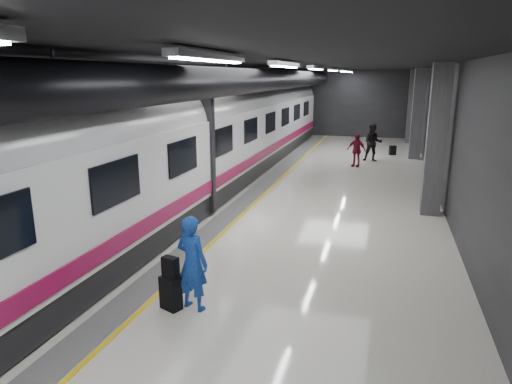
% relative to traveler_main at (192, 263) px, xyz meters
% --- Properties ---
extents(ground, '(40.00, 40.00, 0.00)m').
position_rel_traveler_main_xyz_m(ground, '(0.06, 5.46, -0.88)').
color(ground, silver).
rests_on(ground, ground).
extents(platform_hall, '(10.02, 40.02, 4.51)m').
position_rel_traveler_main_xyz_m(platform_hall, '(-0.23, 6.41, 2.65)').
color(platform_hall, black).
rests_on(platform_hall, ground).
extents(train, '(3.05, 38.00, 4.05)m').
position_rel_traveler_main_xyz_m(train, '(-3.19, 5.46, 1.19)').
color(train, black).
rests_on(train, ground).
extents(traveler_main, '(0.73, 0.57, 1.77)m').
position_rel_traveler_main_xyz_m(traveler_main, '(0.00, 0.00, 0.00)').
color(traveler_main, blue).
rests_on(traveler_main, ground).
extents(suitcase_main, '(0.44, 0.37, 0.62)m').
position_rel_traveler_main_xyz_m(suitcase_main, '(-0.38, -0.13, -0.57)').
color(suitcase_main, black).
rests_on(suitcase_main, ground).
extents(shoulder_bag, '(0.33, 0.23, 0.40)m').
position_rel_traveler_main_xyz_m(shoulder_bag, '(-0.36, -0.15, -0.07)').
color(shoulder_bag, black).
rests_on(shoulder_bag, suitcase_main).
extents(traveler_far_a, '(0.95, 0.76, 1.86)m').
position_rel_traveler_main_xyz_m(traveler_far_a, '(2.56, 16.09, 0.05)').
color(traveler_far_a, black).
rests_on(traveler_far_a, ground).
extents(traveler_far_b, '(0.98, 0.68, 1.55)m').
position_rel_traveler_main_xyz_m(traveler_far_b, '(1.88, 14.48, -0.11)').
color(traveler_far_b, maroon).
rests_on(traveler_far_b, ground).
extents(suitcase_far, '(0.39, 0.32, 0.50)m').
position_rel_traveler_main_xyz_m(suitcase_far, '(3.55, 18.30, -0.63)').
color(suitcase_far, black).
rests_on(suitcase_far, ground).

